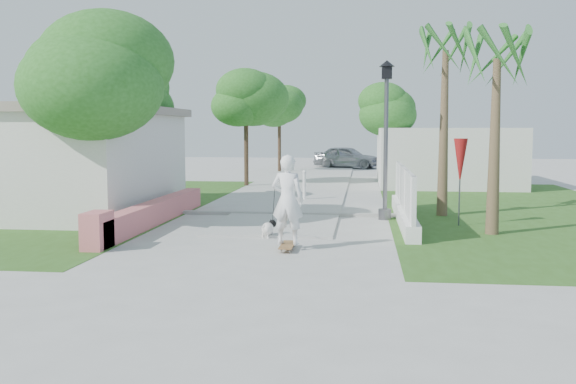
# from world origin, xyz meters

# --- Properties ---
(ground) EXTENTS (90.00, 90.00, 0.00)m
(ground) POSITION_xyz_m (0.00, 0.00, 0.00)
(ground) COLOR #B7B7B2
(ground) RESTS_ON ground
(path_strip) EXTENTS (3.20, 36.00, 0.06)m
(path_strip) POSITION_xyz_m (0.00, 20.00, 0.03)
(path_strip) COLOR #B7B7B2
(path_strip) RESTS_ON ground
(curb) EXTENTS (6.50, 0.25, 0.10)m
(curb) POSITION_xyz_m (0.00, 6.00, 0.05)
(curb) COLOR #999993
(curb) RESTS_ON ground
(grass_left) EXTENTS (8.00, 20.00, 0.01)m
(grass_left) POSITION_xyz_m (-7.00, 8.00, 0.01)
(grass_left) COLOR #31571B
(grass_left) RESTS_ON ground
(grass_right) EXTENTS (8.00, 20.00, 0.01)m
(grass_right) POSITION_xyz_m (7.00, 8.00, 0.01)
(grass_right) COLOR #31571B
(grass_right) RESTS_ON ground
(pink_wall) EXTENTS (0.45, 8.20, 0.80)m
(pink_wall) POSITION_xyz_m (-3.30, 3.55, 0.31)
(pink_wall) COLOR #C8666A
(pink_wall) RESTS_ON ground
(house_left) EXTENTS (8.40, 7.40, 3.23)m
(house_left) POSITION_xyz_m (-8.00, 6.00, 1.64)
(house_left) COLOR silver
(house_left) RESTS_ON ground
(lattice_fence) EXTENTS (0.35, 7.00, 1.50)m
(lattice_fence) POSITION_xyz_m (3.40, 5.00, 0.54)
(lattice_fence) COLOR white
(lattice_fence) RESTS_ON ground
(building_right) EXTENTS (6.00, 8.00, 2.60)m
(building_right) POSITION_xyz_m (6.00, 18.00, 1.30)
(building_right) COLOR silver
(building_right) RESTS_ON ground
(street_lamp) EXTENTS (0.44, 0.44, 4.44)m
(street_lamp) POSITION_xyz_m (2.90, 5.50, 2.43)
(street_lamp) COLOR #59595E
(street_lamp) RESTS_ON ground
(bollard) EXTENTS (0.14, 0.14, 1.09)m
(bollard) POSITION_xyz_m (0.20, 10.00, 0.58)
(bollard) COLOR white
(bollard) RESTS_ON ground
(patio_umbrella) EXTENTS (0.36, 0.36, 2.30)m
(patio_umbrella) POSITION_xyz_m (4.80, 4.50, 1.69)
(patio_umbrella) COLOR #59595E
(patio_umbrella) RESTS_ON ground
(tree_left_near) EXTENTS (3.60, 3.60, 5.28)m
(tree_left_near) POSITION_xyz_m (-4.48, 2.98, 3.82)
(tree_left_near) COLOR #4C3826
(tree_left_near) RESTS_ON ground
(tree_left_mid) EXTENTS (3.20, 3.20, 4.85)m
(tree_left_mid) POSITION_xyz_m (-5.48, 8.48, 3.50)
(tree_left_mid) COLOR #4C3826
(tree_left_mid) RESTS_ON ground
(tree_path_left) EXTENTS (3.40, 3.40, 5.23)m
(tree_path_left) POSITION_xyz_m (-2.98, 15.98, 3.82)
(tree_path_left) COLOR #4C3826
(tree_path_left) RESTS_ON ground
(tree_path_right) EXTENTS (3.00, 3.00, 4.79)m
(tree_path_right) POSITION_xyz_m (3.22, 19.98, 3.49)
(tree_path_right) COLOR #4C3826
(tree_path_right) RESTS_ON ground
(tree_path_far) EXTENTS (3.20, 3.20, 5.17)m
(tree_path_far) POSITION_xyz_m (-2.78, 25.98, 3.82)
(tree_path_far) COLOR #4C3826
(tree_path_far) RESTS_ON ground
(palm_far) EXTENTS (1.80, 1.80, 5.30)m
(palm_far) POSITION_xyz_m (4.60, 6.50, 4.48)
(palm_far) COLOR brown
(palm_far) RESTS_ON ground
(palm_near) EXTENTS (1.80, 1.80, 4.70)m
(palm_near) POSITION_xyz_m (5.40, 3.20, 3.95)
(palm_near) COLOR brown
(palm_near) RESTS_ON ground
(skateboarder) EXTENTS (1.02, 2.18, 2.01)m
(skateboarder) POSITION_xyz_m (0.48, 1.05, 0.93)
(skateboarder) COLOR olive
(skateboarder) RESTS_ON ground
(dog) EXTENTS (0.43, 0.58, 0.42)m
(dog) POSITION_xyz_m (0.08, 2.11, 0.23)
(dog) COLOR white
(dog) RESTS_ON ground
(parked_car) EXTENTS (4.60, 2.81, 1.46)m
(parked_car) POSITION_xyz_m (1.20, 29.61, 0.73)
(parked_car) COLOR #A7A8AE
(parked_car) RESTS_ON ground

